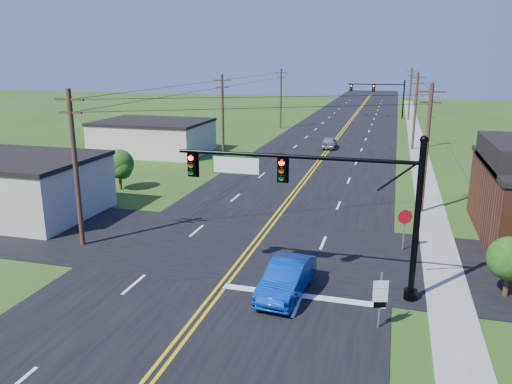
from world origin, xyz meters
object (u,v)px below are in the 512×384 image
(blue_car, at_px, (287,279))
(stop_sign, at_px, (405,221))
(route_sign, at_px, (380,296))
(signal_mast_main, at_px, (315,192))
(signal_mast_far, at_px, (379,93))

(blue_car, xyz_separation_m, stop_sign, (5.21, 7.11, 0.99))
(route_sign, distance_m, stop_sign, 9.09)
(signal_mast_main, height_order, signal_mast_far, same)
(blue_car, distance_m, route_sign, 4.66)
(signal_mast_far, bearing_deg, blue_car, -90.90)
(stop_sign, bearing_deg, blue_car, -146.65)
(route_sign, height_order, stop_sign, stop_sign)
(stop_sign, bearing_deg, signal_mast_far, 73.08)
(signal_mast_far, bearing_deg, signal_mast_main, -90.08)
(signal_mast_far, xyz_separation_m, stop_sign, (4.06, -65.89, -2.79))
(signal_mast_far, height_order, blue_car, signal_mast_far)
(route_sign, bearing_deg, stop_sign, 67.28)
(route_sign, bearing_deg, signal_mast_far, 75.94)
(signal_mast_far, distance_m, stop_sign, 66.07)
(signal_mast_main, bearing_deg, blue_car, -136.27)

